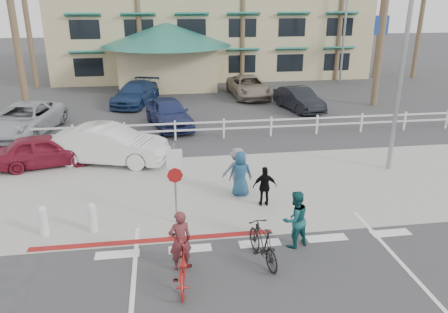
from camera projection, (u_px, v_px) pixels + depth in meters
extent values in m
plane|color=#333335|center=(265.00, 255.00, 11.95)|extent=(140.00, 140.00, 0.00)
cube|color=#333335|center=(285.00, 303.00, 10.09)|extent=(12.00, 16.00, 0.01)
cube|color=gray|center=(237.00, 188.00, 16.12)|extent=(22.00, 7.00, 0.01)
cube|color=#333335|center=(222.00, 152.00, 19.83)|extent=(40.00, 5.00, 0.01)
cube|color=#333335|center=(201.00, 104.00, 28.65)|extent=(50.00, 16.00, 0.01)
cube|color=maroon|center=(154.00, 240.00, 12.65)|extent=(7.00, 0.25, 0.02)
imported|color=maroon|center=(182.00, 265.00, 10.63)|extent=(0.82, 1.99, 1.02)
imported|color=#5D272A|center=(180.00, 240.00, 11.10)|extent=(0.68, 0.54, 1.65)
imported|color=black|center=(263.00, 243.00, 11.50)|extent=(0.84, 1.87, 1.08)
imported|color=#154D50|center=(295.00, 219.00, 12.13)|extent=(0.99, 0.89, 1.68)
imported|color=slate|center=(237.00, 170.00, 15.58)|extent=(1.16, 0.79, 1.66)
imported|color=black|center=(265.00, 186.00, 14.57)|extent=(0.84, 0.40, 1.39)
imported|color=navy|center=(241.00, 174.00, 15.28)|extent=(0.81, 0.53, 1.63)
imported|color=silver|center=(109.00, 145.00, 18.31)|extent=(5.17, 3.02, 1.61)
imported|color=maroon|center=(45.00, 150.00, 18.04)|extent=(4.19, 2.38, 1.34)
imported|color=#9BA1A7|center=(25.00, 119.00, 22.14)|extent=(3.62, 6.00, 1.56)
imported|color=navy|center=(169.00, 113.00, 23.39)|extent=(2.83, 4.86, 1.55)
imported|color=black|center=(299.00, 99.00, 26.83)|extent=(2.35, 4.45, 1.39)
imported|color=navy|center=(136.00, 93.00, 28.30)|extent=(3.47, 5.31, 1.43)
imported|color=gray|center=(249.00, 87.00, 30.41)|extent=(2.60, 5.25, 1.43)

